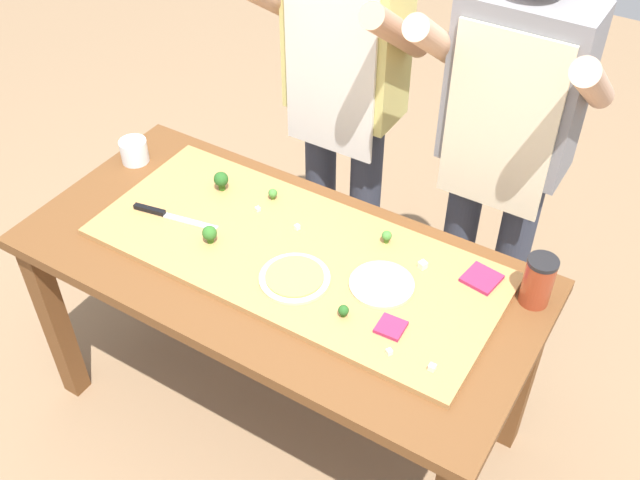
{
  "coord_description": "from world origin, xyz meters",
  "views": [
    {
      "loc": [
        0.97,
        -1.33,
        2.32
      ],
      "look_at": [
        0.12,
        0.06,
        0.87
      ],
      "focal_mm": 41.8,
      "sensor_mm": 36.0,
      "label": 1
    }
  ],
  "objects_px": {
    "broccoli_floret_center_left": "(210,234)",
    "cook_right": "(506,136)",
    "flour_cup": "(134,152)",
    "chefs_knife": "(163,214)",
    "pizza_slice_far_left": "(482,278)",
    "broccoli_floret_back_left": "(387,236)",
    "sauce_jar": "(538,281)",
    "cheese_crumble_b": "(258,209)",
    "prep_table": "(278,285)",
    "cheese_crumble_e": "(297,227)",
    "cheese_crumble_c": "(432,367)",
    "broccoli_floret_center_right": "(221,180)",
    "pizza_slice_center": "(391,327)",
    "cheese_crumble_d": "(423,265)",
    "pizza_whole_cheese_artichoke": "(382,284)",
    "cheese_crumble_a": "(389,352)",
    "cook_left": "(344,85)",
    "pizza_whole_pesto_green": "(295,278)",
    "broccoli_floret_back_mid": "(344,311)",
    "broccoli_floret_front_left": "(273,193)"
  },
  "relations": [
    {
      "from": "broccoli_floret_center_right",
      "to": "pizza_slice_far_left",
      "type": "bearing_deg",
      "value": 3.36
    },
    {
      "from": "pizza_slice_far_left",
      "to": "pizza_slice_center",
      "type": "bearing_deg",
      "value": -114.34
    },
    {
      "from": "prep_table",
      "to": "chefs_knife",
      "type": "height_order",
      "value": "chefs_knife"
    },
    {
      "from": "pizza_whole_cheese_artichoke",
      "to": "cook_left",
      "type": "relative_size",
      "value": 0.11
    },
    {
      "from": "pizza_slice_far_left",
      "to": "broccoli_floret_back_left",
      "type": "height_order",
      "value": "broccoli_floret_back_left"
    },
    {
      "from": "cheese_crumble_c",
      "to": "cook_right",
      "type": "height_order",
      "value": "cook_right"
    },
    {
      "from": "broccoli_floret_back_mid",
      "to": "cheese_crumble_c",
      "type": "relative_size",
      "value": 2.18
    },
    {
      "from": "broccoli_floret_front_left",
      "to": "pizza_whole_cheese_artichoke",
      "type": "bearing_deg",
      "value": -18.84
    },
    {
      "from": "broccoli_floret_center_right",
      "to": "sauce_jar",
      "type": "bearing_deg",
      "value": 3.8
    },
    {
      "from": "pizza_whole_pesto_green",
      "to": "cook_left",
      "type": "height_order",
      "value": "cook_left"
    },
    {
      "from": "sauce_jar",
      "to": "cheese_crumble_b",
      "type": "bearing_deg",
      "value": -173.65
    },
    {
      "from": "pizza_slice_center",
      "to": "cheese_crumble_d",
      "type": "height_order",
      "value": "cheese_crumble_d"
    },
    {
      "from": "cheese_crumble_e",
      "to": "pizza_whole_cheese_artichoke",
      "type": "bearing_deg",
      "value": -13.51
    },
    {
      "from": "chefs_knife",
      "to": "pizza_slice_center",
      "type": "height_order",
      "value": "chefs_knife"
    },
    {
      "from": "broccoli_floret_center_left",
      "to": "cheese_crumble_c",
      "type": "height_order",
      "value": "broccoli_floret_center_left"
    },
    {
      "from": "broccoli_floret_center_left",
      "to": "flour_cup",
      "type": "xyz_separation_m",
      "value": [
        -0.5,
        0.22,
        -0.02
      ]
    },
    {
      "from": "pizza_slice_far_left",
      "to": "broccoli_floret_center_left",
      "type": "xyz_separation_m",
      "value": [
        -0.77,
        -0.28,
        0.03
      ]
    },
    {
      "from": "chefs_knife",
      "to": "pizza_slice_far_left",
      "type": "bearing_deg",
      "value": 14.75
    },
    {
      "from": "broccoli_floret_front_left",
      "to": "cheese_crumble_c",
      "type": "xyz_separation_m",
      "value": [
        0.75,
        -0.37,
        -0.01
      ]
    },
    {
      "from": "broccoli_floret_front_left",
      "to": "cook_right",
      "type": "relative_size",
      "value": 0.02
    },
    {
      "from": "pizza_slice_center",
      "to": "cheese_crumble_c",
      "type": "bearing_deg",
      "value": -24.03
    },
    {
      "from": "cheese_crumble_c",
      "to": "cook_left",
      "type": "height_order",
      "value": "cook_left"
    },
    {
      "from": "cheese_crumble_c",
      "to": "cook_left",
      "type": "relative_size",
      "value": 0.01
    },
    {
      "from": "prep_table",
      "to": "cheese_crumble_e",
      "type": "xyz_separation_m",
      "value": [
        -0.01,
        0.13,
        0.14
      ]
    },
    {
      "from": "pizza_slice_center",
      "to": "cook_right",
      "type": "xyz_separation_m",
      "value": [
        0.01,
        0.75,
        0.2
      ]
    },
    {
      "from": "cheese_crumble_b",
      "to": "sauce_jar",
      "type": "height_order",
      "value": "sauce_jar"
    },
    {
      "from": "flour_cup",
      "to": "cook_left",
      "type": "bearing_deg",
      "value": 42.27
    },
    {
      "from": "pizza_slice_far_left",
      "to": "sauce_jar",
      "type": "xyz_separation_m",
      "value": [
        0.15,
        0.02,
        0.05
      ]
    },
    {
      "from": "chefs_knife",
      "to": "broccoli_floret_center_left",
      "type": "bearing_deg",
      "value": -6.26
    },
    {
      "from": "broccoli_floret_back_left",
      "to": "broccoli_floret_center_right",
      "type": "relative_size",
      "value": 0.64
    },
    {
      "from": "broccoli_floret_center_left",
      "to": "cheese_crumble_b",
      "type": "height_order",
      "value": "broccoli_floret_center_left"
    },
    {
      "from": "cheese_crumble_a",
      "to": "flour_cup",
      "type": "relative_size",
      "value": 0.16
    },
    {
      "from": "cheese_crumble_d",
      "to": "flour_cup",
      "type": "relative_size",
      "value": 0.22
    },
    {
      "from": "cheese_crumble_d",
      "to": "sauce_jar",
      "type": "bearing_deg",
      "value": 10.68
    },
    {
      "from": "cheese_crumble_c",
      "to": "sauce_jar",
      "type": "distance_m",
      "value": 0.42
    },
    {
      "from": "broccoli_floret_back_left",
      "to": "sauce_jar",
      "type": "relative_size",
      "value": 0.27
    },
    {
      "from": "broccoli_floret_center_left",
      "to": "cook_right",
      "type": "bearing_deg",
      "value": 48.23
    },
    {
      "from": "pizza_slice_far_left",
      "to": "broccoli_floret_center_left",
      "type": "height_order",
      "value": "broccoli_floret_center_left"
    },
    {
      "from": "cheese_crumble_c",
      "to": "sauce_jar",
      "type": "xyz_separation_m",
      "value": [
        0.14,
        0.39,
        0.05
      ]
    },
    {
      "from": "cheese_crumble_c",
      "to": "cheese_crumble_d",
      "type": "distance_m",
      "value": 0.38
    },
    {
      "from": "pizza_whole_pesto_green",
      "to": "cook_left",
      "type": "xyz_separation_m",
      "value": [
        -0.26,
        0.72,
        0.19
      ]
    },
    {
      "from": "flour_cup",
      "to": "cheese_crumble_e",
      "type": "bearing_deg",
      "value": -2.37
    },
    {
      "from": "broccoli_floret_center_right",
      "to": "flour_cup",
      "type": "distance_m",
      "value": 0.38
    },
    {
      "from": "prep_table",
      "to": "pizza_whole_cheese_artichoke",
      "type": "height_order",
      "value": "pizza_whole_cheese_artichoke"
    },
    {
      "from": "pizza_slice_far_left",
      "to": "cheese_crumble_d",
      "type": "bearing_deg",
      "value": -165.52
    },
    {
      "from": "cheese_crumble_c",
      "to": "broccoli_floret_center_right",
      "type": "bearing_deg",
      "value": 160.73
    },
    {
      "from": "cheese_crumble_d",
      "to": "pizza_whole_cheese_artichoke",
      "type": "bearing_deg",
      "value": -117.59
    },
    {
      "from": "pizza_slice_center",
      "to": "cheese_crumble_e",
      "type": "bearing_deg",
      "value": 154.09
    },
    {
      "from": "pizza_whole_cheese_artichoke",
      "to": "pizza_slice_center",
      "type": "xyz_separation_m",
      "value": [
        0.1,
        -0.13,
        -0.0
      ]
    },
    {
      "from": "cheese_crumble_d",
      "to": "cheese_crumble_e",
      "type": "relative_size",
      "value": 1.45
    }
  ]
}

